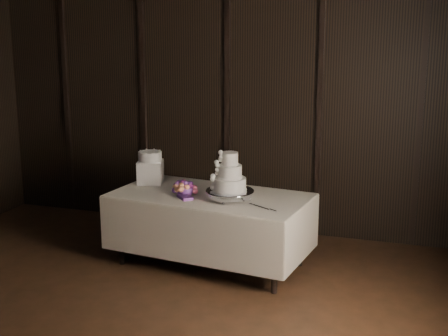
# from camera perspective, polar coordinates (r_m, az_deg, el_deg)

# --- Properties ---
(room) EXTENTS (6.08, 7.08, 3.08)m
(room) POSITION_cam_1_polar(r_m,az_deg,el_deg) (4.33, -14.10, -0.20)
(room) COLOR black
(room) RESTS_ON ground
(display_table) EXTENTS (2.10, 1.27, 0.76)m
(display_table) POSITION_cam_1_polar(r_m,az_deg,el_deg) (6.46, -1.27, -5.38)
(display_table) COLOR beige
(display_table) RESTS_ON ground
(cake_stand) EXTENTS (0.61, 0.61, 0.09)m
(cake_stand) POSITION_cam_1_polar(r_m,az_deg,el_deg) (6.18, 0.53, -2.47)
(cake_stand) COLOR silver
(cake_stand) RESTS_ON display_table
(wedding_cake) EXTENTS (0.37, 0.32, 0.39)m
(wedding_cake) POSITION_cam_1_polar(r_m,az_deg,el_deg) (6.13, 0.24, -0.71)
(wedding_cake) COLOR white
(wedding_cake) RESTS_ON cake_stand
(bouquet) EXTENTS (0.50, 0.50, 0.19)m
(bouquet) POSITION_cam_1_polar(r_m,az_deg,el_deg) (6.34, -3.61, -1.90)
(bouquet) COLOR #D55771
(bouquet) RESTS_ON display_table
(box_pedestal) EXTENTS (0.32, 0.32, 0.25)m
(box_pedestal) POSITION_cam_1_polar(r_m,az_deg,el_deg) (6.82, -6.75, -0.37)
(box_pedestal) COLOR white
(box_pedestal) RESTS_ON display_table
(small_cake) EXTENTS (0.31, 0.31, 0.10)m
(small_cake) POSITION_cam_1_polar(r_m,az_deg,el_deg) (6.79, -6.79, 1.08)
(small_cake) COLOR white
(small_cake) RESTS_ON box_pedestal
(cake_knife) EXTENTS (0.33, 0.21, 0.01)m
(cake_knife) POSITION_cam_1_polar(r_m,az_deg,el_deg) (5.94, 3.22, -3.54)
(cake_knife) COLOR silver
(cake_knife) RESTS_ON display_table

